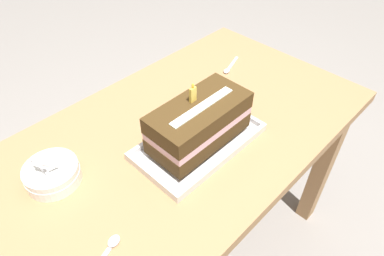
% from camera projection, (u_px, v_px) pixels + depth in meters
% --- Properties ---
extents(ground_plane, '(8.00, 8.00, 0.00)m').
position_uv_depth(ground_plane, '(188.00, 246.00, 1.49)').
color(ground_plane, gray).
extents(dining_table, '(1.13, 0.67, 0.71)m').
position_uv_depth(dining_table, '(186.00, 153.00, 1.08)').
color(dining_table, '#9E754C').
rests_on(dining_table, ground_plane).
extents(foil_tray, '(0.36, 0.20, 0.02)m').
position_uv_depth(foil_tray, '(199.00, 142.00, 0.95)').
color(foil_tray, silver).
rests_on(foil_tray, dining_table).
extents(birthday_cake, '(0.28, 0.14, 0.17)m').
position_uv_depth(birthday_cake, '(199.00, 122.00, 0.90)').
color(birthday_cake, '#412D14').
rests_on(birthday_cake, foil_tray).
extents(bowl_stack, '(0.14, 0.14, 0.10)m').
position_uv_depth(bowl_stack, '(52.00, 174.00, 0.85)').
color(bowl_stack, white).
rests_on(bowl_stack, dining_table).
extents(serving_spoon_near_tray, '(0.12, 0.05, 0.01)m').
position_uv_depth(serving_spoon_near_tray, '(229.00, 68.00, 1.23)').
color(serving_spoon_near_tray, silver).
rests_on(serving_spoon_near_tray, dining_table).
extents(serving_spoon_by_bowls, '(0.16, 0.07, 0.01)m').
position_uv_depth(serving_spoon_by_bowls, '(107.00, 251.00, 0.72)').
color(serving_spoon_by_bowls, silver).
rests_on(serving_spoon_by_bowls, dining_table).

